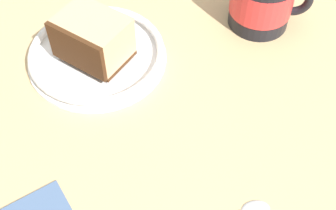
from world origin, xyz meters
TOP-DOWN VIEW (x-y plane):
  - ground_plane at (0.00, 0.00)cm, footprint 118.04×118.04cm
  - small_plate at (-9.76, -4.32)cm, footprint 18.00×18.00cm
  - cake_slice at (-9.69, -4.58)cm, footprint 9.79×8.54cm

SIDE VIEW (x-z plane):
  - ground_plane at x=0.00cm, z-range -3.89..0.00cm
  - small_plate at x=-9.76cm, z-range -0.01..1.88cm
  - cake_slice at x=-9.69cm, z-range 0.92..6.85cm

